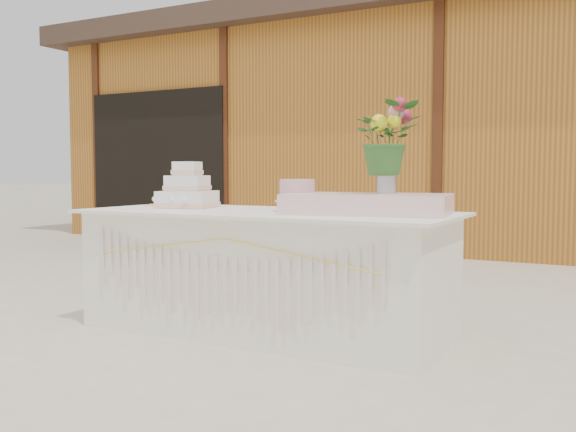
% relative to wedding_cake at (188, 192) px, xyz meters
% --- Properties ---
extents(ground, '(80.00, 80.00, 0.00)m').
position_rel_wedding_cake_xyz_m(ground, '(0.65, -0.06, -0.88)').
color(ground, beige).
rests_on(ground, ground).
extents(barn, '(12.60, 4.60, 3.30)m').
position_rel_wedding_cake_xyz_m(barn, '(0.64, 5.93, 0.80)').
color(barn, '#AC6724').
rests_on(barn, ground).
extents(cake_table, '(2.40, 1.00, 0.77)m').
position_rel_wedding_cake_xyz_m(cake_table, '(0.65, -0.06, -0.49)').
color(cake_table, white).
rests_on(cake_table, ground).
extents(wedding_cake, '(0.42, 0.42, 0.32)m').
position_rel_wedding_cake_xyz_m(wedding_cake, '(0.00, 0.00, 0.00)').
color(wedding_cake, white).
rests_on(wedding_cake, cake_table).
extents(pink_cake_stand, '(0.28, 0.28, 0.20)m').
position_rel_wedding_cake_xyz_m(pink_cake_stand, '(0.86, -0.01, 0.01)').
color(pink_cake_stand, white).
rests_on(pink_cake_stand, cake_table).
extents(satin_runner, '(1.01, 0.68, 0.12)m').
position_rel_wedding_cake_xyz_m(satin_runner, '(1.32, -0.01, -0.05)').
color(satin_runner, beige).
rests_on(satin_runner, cake_table).
extents(flower_vase, '(0.11, 0.11, 0.16)m').
position_rel_wedding_cake_xyz_m(flower_vase, '(1.42, 0.05, 0.09)').
color(flower_vase, silver).
rests_on(flower_vase, satin_runner).
extents(bouquet, '(0.50, 0.48, 0.43)m').
position_rel_wedding_cake_xyz_m(bouquet, '(1.42, 0.05, 0.38)').
color(bouquet, '#2D5D25').
rests_on(bouquet, flower_vase).
extents(loose_flowers, '(0.23, 0.32, 0.02)m').
position_rel_wedding_cake_xyz_m(loose_flowers, '(-0.37, 0.06, -0.10)').
color(loose_flowers, pink).
rests_on(loose_flowers, cake_table).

